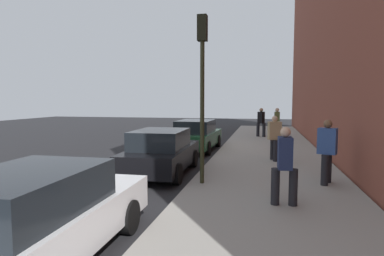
# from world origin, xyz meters

# --- Properties ---
(ground_plane) EXTENTS (56.00, 56.00, 0.00)m
(ground_plane) POSITION_xyz_m (0.00, 0.00, 0.00)
(ground_plane) COLOR black
(sidewalk) EXTENTS (28.00, 4.60, 0.15)m
(sidewalk) POSITION_xyz_m (0.00, -3.30, 0.07)
(sidewalk) COLOR gray
(sidewalk) RESTS_ON ground
(lane_stripe_centre) EXTENTS (28.00, 0.14, 0.01)m
(lane_stripe_centre) POSITION_xyz_m (0.00, 3.20, 0.00)
(lane_stripe_centre) COLOR gold
(lane_stripe_centre) RESTS_ON ground
(parked_car_white) EXTENTS (4.63, 1.93, 1.51)m
(parked_car_white) POSITION_xyz_m (-12.33, 0.20, 0.76)
(parked_car_white) COLOR black
(parked_car_white) RESTS_ON ground
(parked_car_black) EXTENTS (4.31, 1.98, 1.51)m
(parked_car_black) POSITION_xyz_m (-5.93, 0.29, 0.76)
(parked_car_black) COLOR black
(parked_car_black) RESTS_ON ground
(parked_car_green) EXTENTS (4.50, 2.00, 1.51)m
(parked_car_green) POSITION_xyz_m (-0.52, 0.21, 0.76)
(parked_car_green) COLOR black
(parked_car_green) RESTS_ON ground
(pedestrian_navy_coat) EXTENTS (0.49, 0.58, 1.77)m
(pedestrian_navy_coat) POSITION_xyz_m (-8.93, -3.54, 1.09)
(pedestrian_navy_coat) COLOR black
(pedestrian_navy_coat) RESTS_ON sidewalk
(pedestrian_tan_coat) EXTENTS (0.56, 0.54, 1.75)m
(pedestrian_tan_coat) POSITION_xyz_m (-3.37, -3.48, 1.08)
(pedestrian_tan_coat) COLOR black
(pedestrian_tan_coat) RESTS_ON sidewalk
(pedestrian_black_coat) EXTENTS (0.57, 0.58, 1.84)m
(pedestrian_black_coat) POSITION_xyz_m (5.11, -2.89, 1.13)
(pedestrian_black_coat) COLOR black
(pedestrian_black_coat) RESTS_ON sidewalk
(pedestrian_blue_coat) EXTENTS (0.57, 0.57, 1.81)m
(pedestrian_blue_coat) POSITION_xyz_m (-6.74, -4.81, 1.12)
(pedestrian_blue_coat) COLOR black
(pedestrian_blue_coat) RESTS_ON sidewalk
(pedestrian_olive_coat) EXTENTS (0.50, 0.61, 1.85)m
(pedestrian_olive_coat) POSITION_xyz_m (4.89, -3.87, 1.14)
(pedestrian_olive_coat) COLOR black
(pedestrian_olive_coat) RESTS_ON sidewalk
(traffic_light_pole) EXTENTS (0.35, 0.26, 4.67)m
(traffic_light_pole) POSITION_xyz_m (-7.38, -1.37, 3.29)
(traffic_light_pole) COLOR #2D2D19
(traffic_light_pole) RESTS_ON sidewalk
(rolling_suitcase) EXTENTS (0.34, 0.22, 0.97)m
(rolling_suitcase) POSITION_xyz_m (4.52, -3.80, 0.46)
(rolling_suitcase) COLOR black
(rolling_suitcase) RESTS_ON sidewalk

